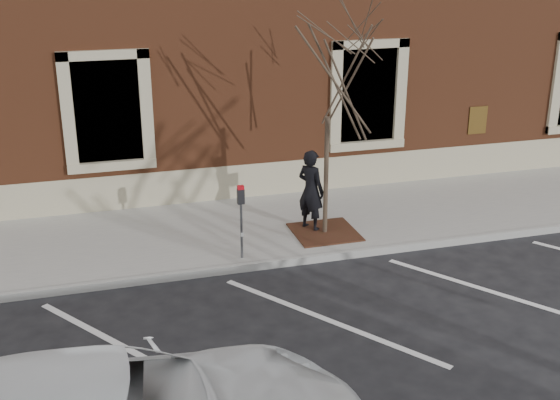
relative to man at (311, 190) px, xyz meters
name	(u,v)px	position (x,y,z in m)	size (l,w,h in m)	color
ground	(289,264)	(-0.84, -1.22, -1.01)	(120.00, 120.00, 0.00)	#28282B
sidewalk_near	(265,227)	(-0.84, 0.53, -0.93)	(40.00, 3.50, 0.15)	#A4A29A
curb_near	(289,262)	(-0.84, -1.27, -0.93)	(40.00, 0.12, 0.15)	#9E9E99
parking_stripes	(328,320)	(-0.84, -3.42, -1.00)	(28.00, 4.40, 0.01)	silver
building_civic	(207,13)	(-0.84, 6.52, 2.99)	(40.00, 8.62, 8.00)	brown
man	(311,190)	(0.00, 0.00, 0.00)	(0.62, 0.41, 1.71)	black
parking_meter	(241,208)	(-1.70, -0.99, 0.15)	(0.13, 0.10, 1.45)	#595B60
tree_grate	(325,232)	(0.22, -0.28, -0.84)	(1.29, 1.29, 0.03)	#461D16
sapling	(328,83)	(0.22, -0.28, 2.26)	(2.67, 2.67, 4.46)	#413427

